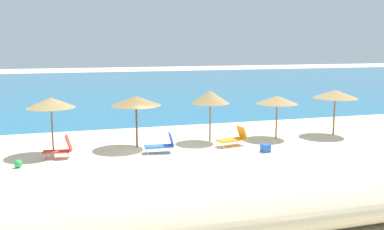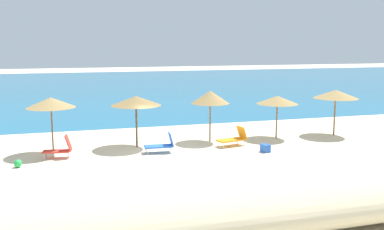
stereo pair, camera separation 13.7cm
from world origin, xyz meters
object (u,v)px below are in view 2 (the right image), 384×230
Objects in this scene: beach_umbrella_5 at (336,94)px; lounge_chair_3 at (162,144)px; cooler_box at (265,148)px; lounge_chair_2 at (60,148)px; beach_ball at (18,164)px; beach_umbrella_3 at (210,97)px; beach_umbrella_4 at (277,100)px; beach_umbrella_1 at (51,103)px; beach_umbrella_2 at (136,101)px; lounge_chair_0 at (234,138)px.

beach_umbrella_5 is 10.93m from lounge_chair_3.
cooler_box is (-5.66, -2.53, -2.25)m from beach_umbrella_5.
lounge_chair_2 is 4.83m from lounge_chair_3.
beach_umbrella_5 is 6.60m from cooler_box.
beach_umbrella_5 reaches higher than beach_ball.
beach_umbrella_4 is at bearing -3.33° from beach_umbrella_3.
cooler_box is at bearing -2.67° from beach_ball.
beach_umbrella_3 is at bearing 176.67° from beach_umbrella_4.
cooler_box is (5.01, -1.31, -0.24)m from lounge_chair_3.
beach_umbrella_1 is 0.99× the size of beach_umbrella_3.
beach_umbrella_4 is 7.39m from lounge_chair_3.
lounge_chair_3 is at bearing 165.37° from cooler_box.
beach_umbrella_1 is at bearing 80.95° from lounge_chair_3.
lounge_chair_2 is (-7.91, -1.34, -2.01)m from beach_umbrella_3.
lounge_chair_2 is at bearing -174.66° from beach_umbrella_4.
lounge_chair_2 reaches higher than cooler_box.
beach_umbrella_5 is (15.85, -0.04, -0.11)m from beach_umbrella_1.
beach_umbrella_2 reaches higher than lounge_chair_3.
beach_umbrella_5 is at bearing -95.07° from lounge_chair_0.
beach_umbrella_1 reaches higher than lounge_chair_2.
beach_umbrella_4 is 1.46× the size of lounge_chair_0.
beach_umbrella_3 is 1.90× the size of lounge_chair_3.
beach_umbrella_5 is at bearing -0.14° from beach_umbrella_1.
beach_umbrella_3 reaches higher than cooler_box.
beach_umbrella_2 is at bearing 22.07° from beach_ball.
beach_umbrella_5 is (3.65, -0.24, 0.24)m from beach_umbrella_4.
cooler_box is (11.63, -0.54, 0.02)m from beach_ball.
cooler_box is at bearing -155.96° from beach_umbrella_5.
lounge_chair_0 is at bearing -5.43° from beach_umbrella_1.
cooler_box is (-2.02, -2.76, -2.02)m from beach_umbrella_4.
beach_umbrella_4 is 0.91× the size of beach_umbrella_5.
beach_umbrella_1 is at bearing 165.87° from cooler_box.
beach_ball is at bearing 177.33° from cooler_box.
beach_ball is at bearing -170.76° from beach_umbrella_4.
beach_umbrella_1 is 10.77m from cooler_box.
lounge_chair_3 reaches higher than beach_ball.
beach_umbrella_5 is 15.64m from lounge_chair_2.
beach_umbrella_3 reaches higher than beach_umbrella_2.
beach_umbrella_2 is at bearing 3.50° from beach_umbrella_1.
lounge_chair_3 is (5.18, -1.26, -2.12)m from beach_umbrella_1.
beach_umbrella_1 reaches higher than beach_ball.
beach_umbrella_2 is 7.69× the size of beach_ball.
beach_umbrella_2 is 8.04m from beach_umbrella_4.
beach_umbrella_1 is at bearing 54.51° from beach_ball.
lounge_chair_3 is at bearing -168.29° from beach_umbrella_4.
beach_umbrella_5 is at bearing -3.73° from beach_umbrella_4.
beach_umbrella_4 is at bearing 53.87° from cooler_box.
lounge_chair_0 is 8.81m from lounge_chair_2.
beach_umbrella_4 is at bearing -82.74° from lounge_chair_0.
beach_umbrella_4 reaches higher than beach_ball.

